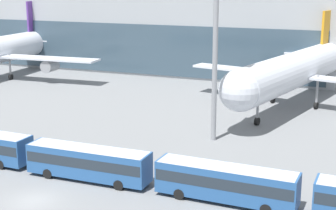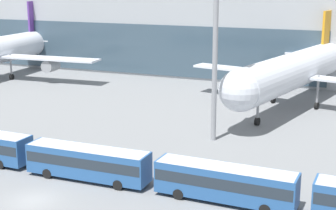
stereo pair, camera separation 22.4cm
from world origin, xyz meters
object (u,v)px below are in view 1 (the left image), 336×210
(shuttle_bus_2, at_px, (88,161))
(floodlight_mast, at_px, (216,8))
(airliner_at_gate_far, at_px, (293,71))
(shuttle_bus_3, at_px, (226,181))

(shuttle_bus_2, relative_size, floodlight_mast, 0.56)
(airliner_at_gate_far, bearing_deg, shuttle_bus_2, -7.51)
(shuttle_bus_3, relative_size, floodlight_mast, 0.56)
(shuttle_bus_3, bearing_deg, shuttle_bus_2, -177.97)
(airliner_at_gate_far, height_order, floodlight_mast, floodlight_mast)
(airliner_at_gate_far, relative_size, shuttle_bus_3, 3.12)
(floodlight_mast, bearing_deg, airliner_at_gate_far, 73.46)
(shuttle_bus_2, bearing_deg, floodlight_mast, 65.62)
(airliner_at_gate_far, distance_m, shuttle_bus_2, 40.05)
(airliner_at_gate_far, relative_size, floodlight_mast, 1.74)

